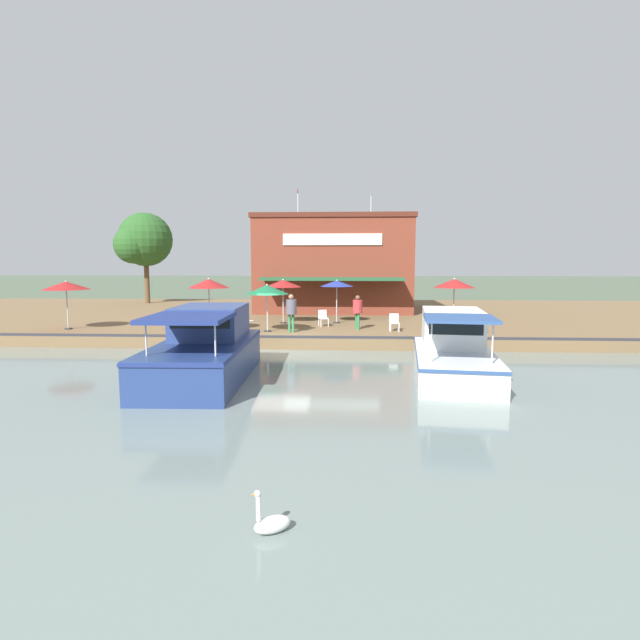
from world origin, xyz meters
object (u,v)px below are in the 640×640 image
object	(u,v)px
cafe_chair_far_corner_seat	(456,324)
patio_umbrella_near_quay_edge	(267,290)
patio_umbrella_far_corner	(66,286)
tree_downstream_bank	(142,241)
patio_umbrella_mid_patio_left	(209,284)
motorboat_second_along	(452,351)
motorboat_outer_channel	(209,349)
patio_umbrella_by_entrance	(283,283)
cafe_chair_under_first_umbrella	(195,313)
waterfront_restaurant	(334,264)
cafe_chair_facing_river	(464,317)
patio_umbrella_back_row	(454,283)
cafe_chair_beside_entrance	(323,317)
cafe_chair_back_row_seat	(394,321)
person_mid_patio	(358,308)
patio_umbrella_mid_patio_right	(337,284)
person_at_quay_edge	(291,308)
swan	(271,523)

from	to	relation	value
cafe_chair_far_corner_seat	patio_umbrella_near_quay_edge	bearing A→B (deg)	-93.14
patio_umbrella_near_quay_edge	patio_umbrella_far_corner	world-z (taller)	patio_umbrella_far_corner
patio_umbrella_far_corner	tree_downstream_bank	distance (m)	15.47
patio_umbrella_far_corner	cafe_chair_far_corner_seat	distance (m)	18.99
patio_umbrella_mid_patio_left	motorboat_second_along	world-z (taller)	patio_umbrella_mid_patio_left
motorboat_outer_channel	patio_umbrella_by_entrance	bearing A→B (deg)	172.92
cafe_chair_under_first_umbrella	patio_umbrella_by_entrance	bearing A→B (deg)	85.53
waterfront_restaurant	motorboat_second_along	world-z (taller)	waterfront_restaurant
patio_umbrella_near_quay_edge	tree_downstream_bank	world-z (taller)	tree_downstream_bank
cafe_chair_facing_river	patio_umbrella_back_row	bearing A→B (deg)	-26.04
patio_umbrella_back_row	cafe_chair_far_corner_seat	world-z (taller)	patio_umbrella_back_row
cafe_chair_under_first_umbrella	cafe_chair_beside_entrance	bearing A→B (deg)	78.23
patio_umbrella_near_quay_edge	patio_umbrella_far_corner	bearing A→B (deg)	-91.78
tree_downstream_bank	patio_umbrella_by_entrance	bearing A→B (deg)	46.40
cafe_chair_far_corner_seat	motorboat_second_along	xyz separation A→B (m)	(5.72, -1.34, -0.20)
cafe_chair_facing_river	tree_downstream_bank	size ratio (longest dim) A/B	0.12
patio_umbrella_far_corner	cafe_chair_back_row_seat	world-z (taller)	patio_umbrella_far_corner
cafe_chair_back_row_seat	cafe_chair_beside_entrance	xyz separation A→B (m)	(-1.64, -3.52, 0.00)
cafe_chair_far_corner_seat	person_mid_patio	world-z (taller)	person_mid_patio
cafe_chair_far_corner_seat	cafe_chair_under_first_umbrella	size ratio (longest dim) A/B	1.00
patio_umbrella_mid_patio_left	tree_downstream_bank	world-z (taller)	tree_downstream_bank
patio_umbrella_near_quay_edge	person_mid_patio	xyz separation A→B (m)	(-1.07, 4.34, -0.97)
patio_umbrella_mid_patio_right	patio_umbrella_mid_patio_left	bearing A→B (deg)	-59.25
patio_umbrella_by_entrance	cafe_chair_far_corner_seat	xyz separation A→B (m)	(3.74, 8.49, -1.69)
patio_umbrella_mid_patio_left	cafe_chair_far_corner_seat	size ratio (longest dim) A/B	3.03
motorboat_second_along	person_at_quay_edge	bearing A→B (deg)	-133.57
cafe_chair_back_row_seat	tree_downstream_bank	size ratio (longest dim) A/B	0.12
cafe_chair_beside_entrance	motorboat_second_along	bearing A→B (deg)	30.54
person_mid_patio	patio_umbrella_mid_patio_right	bearing A→B (deg)	-155.94
patio_umbrella_far_corner	cafe_chair_beside_entrance	size ratio (longest dim) A/B	2.85
patio_umbrella_near_quay_edge	patio_umbrella_by_entrance	world-z (taller)	patio_umbrella_by_entrance
waterfront_restaurant	motorboat_outer_channel	size ratio (longest dim) A/B	1.37
patio_umbrella_far_corner	patio_umbrella_back_row	xyz separation A→B (m)	(-0.30, 19.00, 0.14)
cafe_chair_back_row_seat	tree_downstream_bank	distance (m)	24.12
person_mid_patio	cafe_chair_under_first_umbrella	bearing A→B (deg)	-105.90
cafe_chair_back_row_seat	patio_umbrella_far_corner	bearing A→B (deg)	-89.37
cafe_chair_back_row_seat	patio_umbrella_back_row	bearing A→B (deg)	92.54
tree_downstream_bank	motorboat_outer_channel	bearing A→B (deg)	27.15
cafe_chair_far_corner_seat	swan	size ratio (longest dim) A/B	1.23
patio_umbrella_back_row	person_mid_patio	distance (m)	4.79
patio_umbrella_mid_patio_right	cafe_chair_beside_entrance	distance (m)	2.28
person_mid_patio	motorboat_outer_channel	size ratio (longest dim) A/B	0.22
person_mid_patio	motorboat_outer_channel	distance (m)	9.63
patio_umbrella_mid_patio_right	cafe_chair_under_first_umbrella	xyz separation A→B (m)	(-0.13, -7.94, -1.68)
person_at_quay_edge	swan	size ratio (longest dim) A/B	2.64
cafe_chair_facing_river	cafe_chair_back_row_seat	xyz separation A→B (m)	(2.16, -3.83, 0.00)
cafe_chair_back_row_seat	cafe_chair_facing_river	bearing A→B (deg)	119.35
patio_umbrella_far_corner	swan	xyz separation A→B (m)	(17.14, 12.80, -2.55)
cafe_chair_beside_entrance	swan	xyz separation A→B (m)	(18.96, 0.16, -0.85)
cafe_chair_facing_river	motorboat_second_along	xyz separation A→B (m)	(8.85, -2.44, -0.20)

